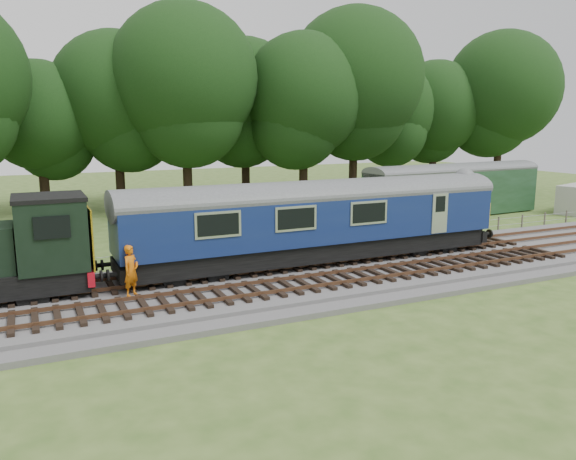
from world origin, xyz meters
TOP-DOWN VIEW (x-y plane):
  - ground at (0.00, 0.00)m, footprint 120.00×120.00m
  - ballast at (0.00, 0.00)m, footprint 70.00×7.00m
  - track_north at (0.00, 1.40)m, footprint 67.20×2.40m
  - track_south at (0.00, -1.60)m, footprint 67.20×2.40m
  - fence at (0.00, 4.50)m, footprint 64.00×0.12m
  - tree_line at (0.00, 22.00)m, footprint 70.00×8.00m
  - dmu_railcar at (5.71, 1.40)m, footprint 18.05×2.86m
  - worker at (-2.94, -0.14)m, footprint 0.84×0.81m
  - parked_coach at (21.79, 10.63)m, footprint 14.77×3.46m
  - shed at (17.87, 12.26)m, footprint 3.82×3.82m

SIDE VIEW (x-z plane):
  - ground at x=0.00m, z-range 0.00..0.00m
  - fence at x=0.00m, z-range -0.50..0.50m
  - tree_line at x=0.00m, z-range -9.00..9.00m
  - ballast at x=0.00m, z-range 0.00..0.35m
  - track_north at x=0.00m, z-range 0.31..0.52m
  - track_south at x=0.00m, z-range 0.31..0.52m
  - shed at x=17.87m, z-range 0.02..2.43m
  - worker at x=-2.94m, z-range 0.35..2.28m
  - parked_coach at x=21.79m, z-range 0.23..3.97m
  - dmu_railcar at x=5.71m, z-range 0.67..4.54m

